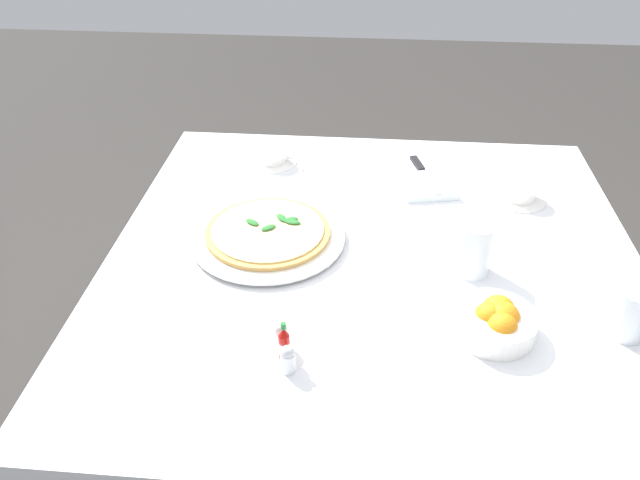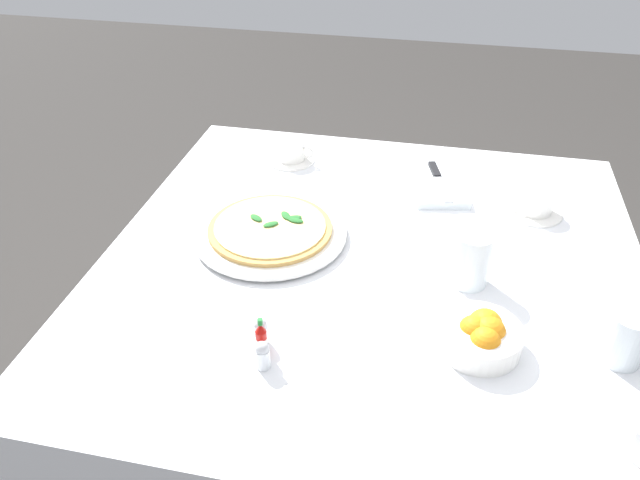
# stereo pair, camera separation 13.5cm
# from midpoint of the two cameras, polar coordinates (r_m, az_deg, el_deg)

# --- Properties ---
(ground_plane) EXTENTS (8.00, 8.00, 0.00)m
(ground_plane) POSITION_cam_midpoint_polar(r_m,az_deg,el_deg) (1.88, 1.58, -20.07)
(ground_plane) COLOR #33302D
(dining_table) EXTENTS (1.15, 1.15, 0.75)m
(dining_table) POSITION_cam_midpoint_polar(r_m,az_deg,el_deg) (1.42, 1.98, -5.65)
(dining_table) COLOR white
(dining_table) RESTS_ON ground_plane
(pizza_plate) EXTENTS (0.34, 0.34, 0.02)m
(pizza_plate) POSITION_cam_midpoint_polar(r_m,az_deg,el_deg) (1.39, -7.60, 0.24)
(pizza_plate) COLOR white
(pizza_plate) RESTS_ON dining_table
(pizza) EXTENTS (0.28, 0.28, 0.02)m
(pizza) POSITION_cam_midpoint_polar(r_m,az_deg,el_deg) (1.38, -7.63, 0.72)
(pizza) COLOR tan
(pizza) RESTS_ON pizza_plate
(coffee_cup_left_edge) EXTENTS (0.13, 0.13, 0.06)m
(coffee_cup_left_edge) POSITION_cam_midpoint_polar(r_m,az_deg,el_deg) (1.57, 15.71, 4.34)
(coffee_cup_left_edge) COLOR white
(coffee_cup_left_edge) RESTS_ON dining_table
(coffee_cup_far_right) EXTENTS (0.13, 0.13, 0.06)m
(coffee_cup_far_right) POSITION_cam_midpoint_polar(r_m,az_deg,el_deg) (1.69, -6.68, 7.79)
(coffee_cup_far_right) COLOR white
(coffee_cup_far_right) RESTS_ON dining_table
(water_glass_near_right) EXTENTS (0.07, 0.07, 0.10)m
(water_glass_near_right) POSITION_cam_midpoint_polar(r_m,az_deg,el_deg) (1.22, 24.00, -6.44)
(water_glass_near_right) COLOR white
(water_glass_near_right) RESTS_ON dining_table
(water_glass_back_corner) EXTENTS (0.07, 0.07, 0.12)m
(water_glass_back_corner) POSITION_cam_midpoint_polar(r_m,az_deg,el_deg) (1.28, 11.12, -1.07)
(water_glass_back_corner) COLOR white
(water_glass_back_corner) RESTS_ON dining_table
(napkin_folded) EXTENTS (0.24, 0.17, 0.02)m
(napkin_folded) POSITION_cam_midpoint_polar(r_m,az_deg,el_deg) (1.62, 7.11, 5.71)
(napkin_folded) COLOR white
(napkin_folded) RESTS_ON dining_table
(dinner_knife) EXTENTS (0.19, 0.07, 0.01)m
(dinner_knife) POSITION_cam_midpoint_polar(r_m,az_deg,el_deg) (1.61, 7.17, 6.10)
(dinner_knife) COLOR silver
(dinner_knife) RESTS_ON napkin_folded
(citrus_bowl) EXTENTS (0.15, 0.15, 0.07)m
(citrus_bowl) POSITION_cam_midpoint_polar(r_m,az_deg,el_deg) (1.16, 12.78, -7.43)
(citrus_bowl) COLOR white
(citrus_bowl) RESTS_ON dining_table
(hot_sauce_bottle) EXTENTS (0.02, 0.02, 0.08)m
(hot_sauce_bottle) POSITION_cam_midpoint_polar(r_m,az_deg,el_deg) (1.09, -6.93, -9.68)
(hot_sauce_bottle) COLOR #B7140F
(hot_sauce_bottle) RESTS_ON dining_table
(salt_shaker) EXTENTS (0.03, 0.03, 0.06)m
(salt_shaker) POSITION_cam_midpoint_polar(r_m,az_deg,el_deg) (1.07, -6.64, -11.12)
(salt_shaker) COLOR white
(salt_shaker) RESTS_ON dining_table
(pepper_shaker) EXTENTS (0.03, 0.03, 0.06)m
(pepper_shaker) POSITION_cam_midpoint_polar(r_m,az_deg,el_deg) (1.11, -7.14, -8.97)
(pepper_shaker) COLOR white
(pepper_shaker) RESTS_ON dining_table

